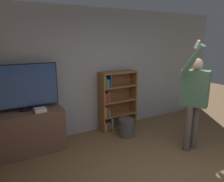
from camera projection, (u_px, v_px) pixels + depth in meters
wall_back at (100, 71)px, 4.86m from camera, size 6.78×0.06×2.70m
tv_ledge at (28, 132)px, 4.00m from camera, size 1.27×0.52×0.79m
television at (23, 87)px, 3.86m from camera, size 1.21×0.22×0.85m
game_console at (40, 110)px, 3.88m from camera, size 0.20×0.16×0.07m
bookshelf at (115, 102)px, 5.01m from camera, size 0.89×0.28×1.34m
person at (194, 95)px, 3.95m from camera, size 0.62×0.59×2.05m
waste_bin at (127, 127)px, 4.72m from camera, size 0.34×0.34×0.38m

